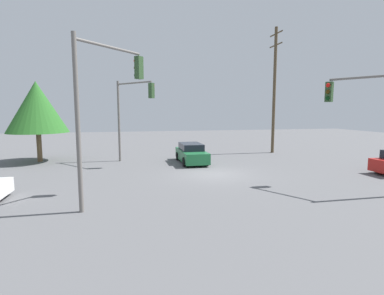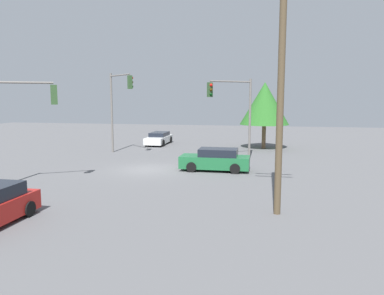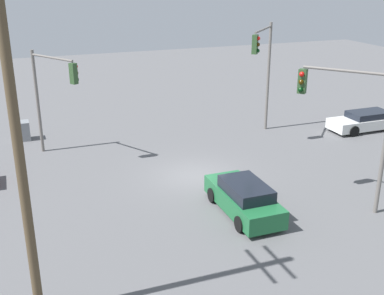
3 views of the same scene
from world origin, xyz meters
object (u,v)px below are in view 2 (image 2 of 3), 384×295
(sedan_green, at_px, (216,160))
(traffic_signal_main, at_px, (118,99))
(traffic_signal_cross, at_px, (15,113))
(sedan_white, at_px, (159,138))
(traffic_signal_aux, at_px, (234,104))

(sedan_green, distance_m, traffic_signal_main, 11.34)
(traffic_signal_main, bearing_deg, traffic_signal_cross, -50.33)
(sedan_green, relative_size, traffic_signal_main, 0.66)
(sedan_white, xyz_separation_m, sedan_green, (-7.51, 12.57, 0.09))
(sedan_green, bearing_deg, traffic_signal_main, 57.71)
(sedan_white, bearing_deg, traffic_signal_main, 77.91)
(traffic_signal_main, distance_m, traffic_signal_cross, 12.39)
(sedan_white, height_order, traffic_signal_aux, traffic_signal_aux)
(sedan_green, bearing_deg, sedan_white, 30.84)
(traffic_signal_aux, bearing_deg, sedan_white, -83.87)
(sedan_white, distance_m, sedan_green, 14.64)
(sedan_white, bearing_deg, traffic_signal_aux, 135.52)
(sedan_white, distance_m, traffic_signal_cross, 19.66)
(sedan_green, distance_m, traffic_signal_aux, 5.71)
(traffic_signal_main, xyz_separation_m, traffic_signal_aux, (-9.80, 1.28, -0.40))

